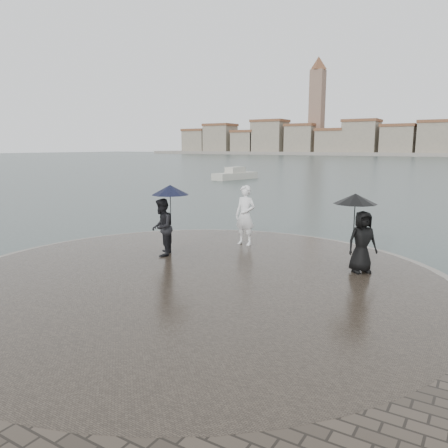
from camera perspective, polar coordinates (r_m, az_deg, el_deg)
The scene contains 6 objects.
ground at distance 8.39m, azimuth -18.16°, elevation -14.84°, with size 400.00×400.00×0.00m, color #2B3835.
kerb_ring at distance 10.73m, azimuth -3.69°, elevation -7.85°, with size 12.50×12.50×0.32m, color gray.
quay_tip at distance 10.72m, azimuth -3.69°, elevation -7.74°, with size 11.90×11.90×0.36m, color #2D261E.
statue at distance 13.81m, azimuth 2.79°, elevation 1.14°, with size 0.69×0.45×1.90m, color white.
visitor_left at distance 12.50m, azimuth -7.82°, elevation 0.92°, with size 1.25×1.14×2.04m.
visitor_right at distance 11.32m, azimuth 17.31°, elevation -0.35°, with size 1.24×1.09×1.95m.
Camera 1 is at (5.94, -4.80, 3.47)m, focal length 35.00 mm.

